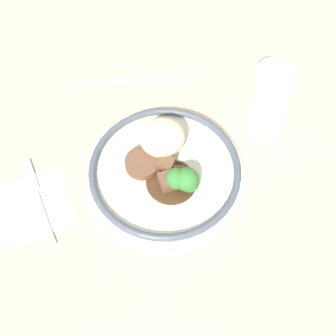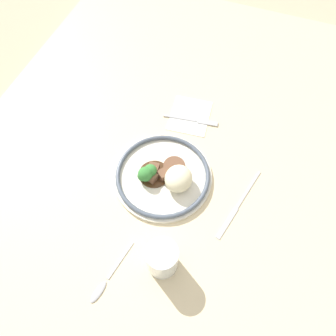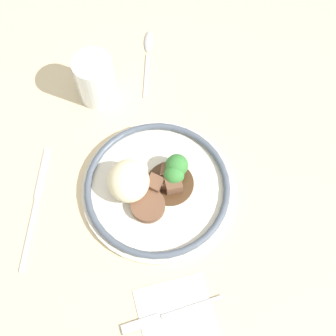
# 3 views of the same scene
# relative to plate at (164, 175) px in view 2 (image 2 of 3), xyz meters

# --- Properties ---
(ground_plane) EXTENTS (8.00, 8.00, 0.00)m
(ground_plane) POSITION_rel_plate_xyz_m (-0.04, 0.04, -0.06)
(ground_plane) COLOR tan
(dining_table) EXTENTS (1.59, 1.28, 0.04)m
(dining_table) POSITION_rel_plate_xyz_m (-0.04, 0.04, -0.04)
(dining_table) COLOR beige
(dining_table) RESTS_ON ground
(napkin) EXTENTS (0.15, 0.13, 0.00)m
(napkin) POSITION_rel_plate_xyz_m (-0.23, -0.00, -0.02)
(napkin) COLOR white
(napkin) RESTS_ON dining_table
(plate) EXTENTS (0.27, 0.27, 0.07)m
(plate) POSITION_rel_plate_xyz_m (0.00, 0.00, 0.00)
(plate) COLOR silver
(plate) RESTS_ON dining_table
(juice_glass) EXTENTS (0.07, 0.07, 0.10)m
(juice_glass) POSITION_rel_plate_xyz_m (0.22, 0.08, 0.03)
(juice_glass) COLOR yellow
(juice_glass) RESTS_ON dining_table
(fork) EXTENTS (0.04, 0.17, 0.00)m
(fork) POSITION_rel_plate_xyz_m (-0.22, 0.02, -0.01)
(fork) COLOR #ADADB2
(fork) RESTS_ON napkin
(knife) EXTENTS (0.23, 0.07, 0.00)m
(knife) POSITION_rel_plate_xyz_m (0.01, 0.21, -0.02)
(knife) COLOR #ADADB2
(knife) RESTS_ON dining_table
(spoon) EXTENTS (0.17, 0.05, 0.01)m
(spoon) POSITION_rel_plate_xyz_m (0.31, -0.03, -0.02)
(spoon) COLOR #ADADB2
(spoon) RESTS_ON dining_table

